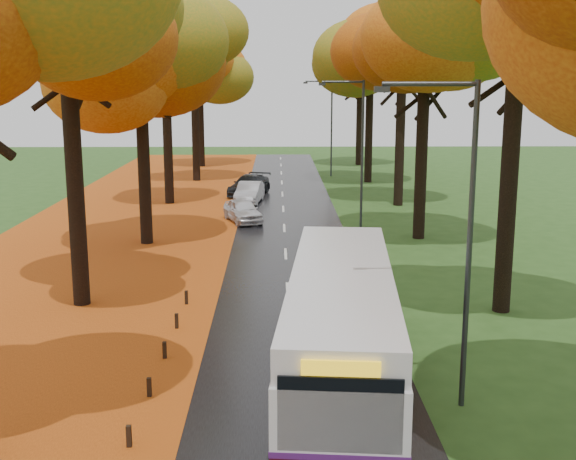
{
  "coord_description": "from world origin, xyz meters",
  "views": [
    {
      "loc": [
        -0.41,
        -8.73,
        7.98
      ],
      "look_at": [
        0.0,
        17.15,
        2.6
      ],
      "focal_mm": 45.0,
      "sensor_mm": 36.0,
      "label": 1
    }
  ],
  "objects_px": {
    "streetlamp_mid": "(358,142)",
    "car_white": "(243,210)",
    "bus": "(341,324)",
    "car_dark": "(249,185)",
    "streetlamp_near": "(460,221)",
    "streetlamp_far": "(329,120)",
    "car_silver": "(249,193)"
  },
  "relations": [
    {
      "from": "streetlamp_mid",
      "to": "car_white",
      "type": "bearing_deg",
      "value": 163.72
    },
    {
      "from": "bus",
      "to": "streetlamp_far",
      "type": "bearing_deg",
      "value": 91.71
    },
    {
      "from": "bus",
      "to": "streetlamp_near",
      "type": "bearing_deg",
      "value": -22.42
    },
    {
      "from": "streetlamp_near",
      "to": "car_white",
      "type": "height_order",
      "value": "streetlamp_near"
    },
    {
      "from": "car_dark",
      "to": "car_silver",
      "type": "bearing_deg",
      "value": -69.21
    },
    {
      "from": "car_white",
      "to": "car_dark",
      "type": "bearing_deg",
      "value": 70.84
    },
    {
      "from": "streetlamp_mid",
      "to": "car_white",
      "type": "height_order",
      "value": "streetlamp_mid"
    },
    {
      "from": "bus",
      "to": "car_dark",
      "type": "relative_size",
      "value": 2.5
    },
    {
      "from": "streetlamp_mid",
      "to": "car_silver",
      "type": "relative_size",
      "value": 1.93
    },
    {
      "from": "streetlamp_mid",
      "to": "car_white",
      "type": "xyz_separation_m",
      "value": [
        -6.3,
        1.84,
        -4.02
      ]
    },
    {
      "from": "bus",
      "to": "streetlamp_mid",
      "type": "bearing_deg",
      "value": 87.92
    },
    {
      "from": "streetlamp_near",
      "to": "car_dark",
      "type": "bearing_deg",
      "value": 100.56
    },
    {
      "from": "streetlamp_mid",
      "to": "streetlamp_far",
      "type": "distance_m",
      "value": 22.0
    },
    {
      "from": "bus",
      "to": "car_white",
      "type": "relative_size",
      "value": 3.11
    },
    {
      "from": "streetlamp_near",
      "to": "car_dark",
      "type": "xyz_separation_m",
      "value": [
        -6.3,
        33.76,
        -3.98
      ]
    },
    {
      "from": "bus",
      "to": "car_white",
      "type": "height_order",
      "value": "bus"
    },
    {
      "from": "streetlamp_near",
      "to": "bus",
      "type": "bearing_deg",
      "value": 152.29
    },
    {
      "from": "streetlamp_far",
      "to": "car_dark",
      "type": "xyz_separation_m",
      "value": [
        -6.3,
        -10.24,
        -3.98
      ]
    },
    {
      "from": "streetlamp_near",
      "to": "car_white",
      "type": "distance_m",
      "value": 24.98
    },
    {
      "from": "streetlamp_near",
      "to": "streetlamp_mid",
      "type": "xyz_separation_m",
      "value": [
        0.0,
        22.0,
        0.0
      ]
    },
    {
      "from": "bus",
      "to": "car_dark",
      "type": "distance_m",
      "value": 32.58
    },
    {
      "from": "streetlamp_mid",
      "to": "streetlamp_far",
      "type": "bearing_deg",
      "value": 90.0
    },
    {
      "from": "streetlamp_near",
      "to": "bus",
      "type": "relative_size",
      "value": 0.67
    },
    {
      "from": "streetlamp_mid",
      "to": "car_dark",
      "type": "xyz_separation_m",
      "value": [
        -6.3,
        11.76,
        -3.98
      ]
    },
    {
      "from": "streetlamp_near",
      "to": "car_silver",
      "type": "bearing_deg",
      "value": 101.47
    },
    {
      "from": "streetlamp_near",
      "to": "streetlamp_far",
      "type": "xyz_separation_m",
      "value": [
        0.0,
        44.0,
        0.0
      ]
    },
    {
      "from": "car_silver",
      "to": "car_white",
      "type": "bearing_deg",
      "value": -84.27
    },
    {
      "from": "bus",
      "to": "car_silver",
      "type": "distance_m",
      "value": 29.15
    },
    {
      "from": "streetlamp_near",
      "to": "bus",
      "type": "height_order",
      "value": "streetlamp_near"
    },
    {
      "from": "car_silver",
      "to": "car_dark",
      "type": "relative_size",
      "value": 0.87
    },
    {
      "from": "car_white",
      "to": "car_dark",
      "type": "height_order",
      "value": "car_dark"
    },
    {
      "from": "streetlamp_mid",
      "to": "car_dark",
      "type": "height_order",
      "value": "streetlamp_mid"
    }
  ]
}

